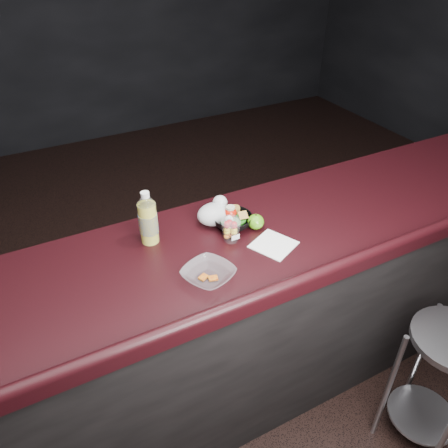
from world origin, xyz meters
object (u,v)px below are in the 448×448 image
at_px(takeout_bowl, 208,275).
at_px(stool_right, 443,368).
at_px(fruit_cup, 231,228).
at_px(green_apple, 256,222).
at_px(lemonade_bottle, 148,221).
at_px(snack_bowl, 232,220).

bearing_deg(takeout_bowl, stool_right, -29.84).
xyz_separation_m(fruit_cup, green_apple, (0.14, 0.03, -0.03)).
distance_m(stool_right, lemonade_bottle, 1.43).
bearing_deg(stool_right, fruit_cup, 135.28).
relative_size(stool_right, fruit_cup, 6.11).
height_order(fruit_cup, snack_bowl, fruit_cup).
xyz_separation_m(stool_right, snack_bowl, (-0.63, 0.77, 0.52)).
height_order(green_apple, takeout_bowl, green_apple).
bearing_deg(stool_right, lemonade_bottle, 139.93).
height_order(fruit_cup, green_apple, fruit_cup).
distance_m(lemonade_bottle, snack_bowl, 0.37).
height_order(green_apple, snack_bowl, snack_bowl).
bearing_deg(lemonade_bottle, snack_bowl, -10.24).
distance_m(fruit_cup, takeout_bowl, 0.26).
xyz_separation_m(stool_right, takeout_bowl, (-0.88, 0.51, 0.51)).
bearing_deg(snack_bowl, takeout_bowl, -132.81).
xyz_separation_m(lemonade_bottle, green_apple, (0.44, -0.13, -0.07)).
xyz_separation_m(fruit_cup, takeout_bowl, (-0.19, -0.18, -0.04)).
relative_size(lemonade_bottle, green_apple, 3.16).
height_order(stool_right, lemonade_bottle, lemonade_bottle).
relative_size(green_apple, snack_bowl, 0.37).
xyz_separation_m(lemonade_bottle, snack_bowl, (0.36, -0.06, -0.07)).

